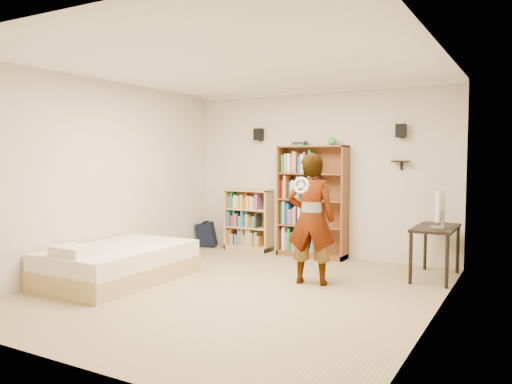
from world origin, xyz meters
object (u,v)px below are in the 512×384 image
daybed (118,259)px  person (311,219)px  computer_desk (435,252)px  tall_bookshelf (312,202)px  low_bookshelf (249,220)px

daybed → person: person is taller
computer_desk → person: bearing=-141.2°
tall_bookshelf → low_bookshelf: tall_bookshelf is taller
computer_desk → person: 1.78m
tall_bookshelf → person: size_ratio=1.08×
low_bookshelf → daybed: low_bookshelf is taller
computer_desk → tall_bookshelf: bearing=165.0°
computer_desk → daybed: (-3.58, -2.16, -0.06)m
tall_bookshelf → low_bookshelf: size_ratio=1.71×
tall_bookshelf → computer_desk: tall_bookshelf is taller
computer_desk → person: (-1.33, -1.07, 0.48)m
low_bookshelf → computer_desk: bearing=-9.7°
daybed → low_bookshelf: bearing=81.8°
tall_bookshelf → daybed: size_ratio=0.93×
computer_desk → person: size_ratio=0.61×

